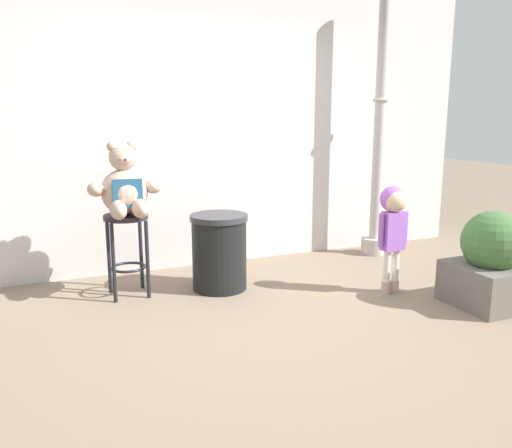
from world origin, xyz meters
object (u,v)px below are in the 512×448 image
(bar_stool_with_teddy, at_px, (127,238))
(teddy_bear, at_px, (125,189))
(trash_bin, at_px, (219,252))
(planter_with_shrub, at_px, (491,263))
(lamppost, at_px, (378,150))
(child_walking, at_px, (393,216))

(bar_stool_with_teddy, height_order, teddy_bear, teddy_bear)
(bar_stool_with_teddy, bearing_deg, teddy_bear, -90.00)
(bar_stool_with_teddy, bearing_deg, trash_bin, -10.55)
(planter_with_shrub, bearing_deg, trash_bin, 146.29)
(bar_stool_with_teddy, height_order, lamppost, lamppost)
(lamppost, bearing_deg, teddy_bear, -172.95)
(teddy_bear, bearing_deg, planter_with_shrub, -27.26)
(trash_bin, relative_size, planter_with_shrub, 0.86)
(bar_stool_with_teddy, distance_m, teddy_bear, 0.43)
(bar_stool_with_teddy, xyz_separation_m, planter_with_shrub, (2.66, -1.40, -0.15))
(teddy_bear, bearing_deg, trash_bin, -8.29)
(child_walking, height_order, trash_bin, child_walking)
(lamppost, bearing_deg, trash_bin, -167.12)
(teddy_bear, xyz_separation_m, trash_bin, (0.78, -0.11, -0.59))
(teddy_bear, relative_size, planter_with_shrub, 0.79)
(child_walking, distance_m, trash_bin, 1.54)
(lamppost, bearing_deg, child_walking, -119.85)
(lamppost, distance_m, planter_with_shrub, 1.89)
(planter_with_shrub, bearing_deg, child_walking, 134.33)
(bar_stool_with_teddy, xyz_separation_m, lamppost, (2.77, 0.31, 0.66))
(planter_with_shrub, bearing_deg, bar_stool_with_teddy, 152.21)
(bar_stool_with_teddy, distance_m, trash_bin, 0.81)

